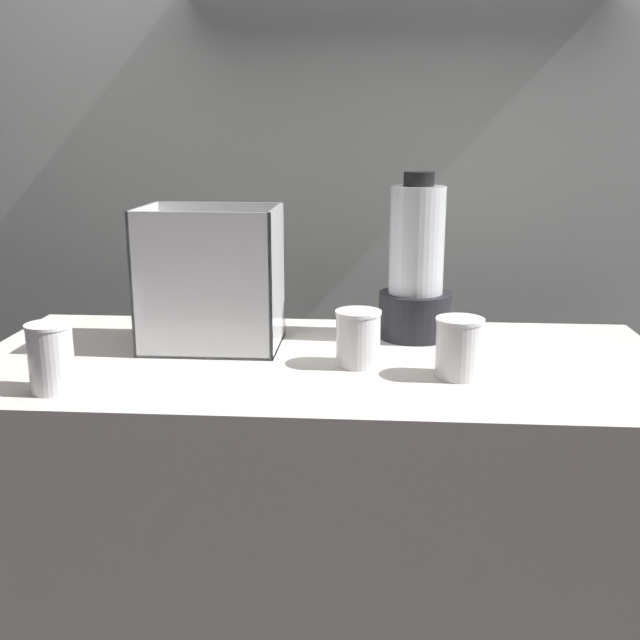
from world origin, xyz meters
TOP-DOWN VIEW (x-y plane):
  - counter at (0.00, 0.00)m, footprint 1.40×0.64m
  - back_wall_unit at (0.00, 0.77)m, footprint 2.60×0.24m
  - carrot_display_bin at (-0.23, 0.08)m, footprint 0.28×0.21m
  - blender_pitcher at (0.20, 0.18)m, footprint 0.16×0.16m
  - juice_cup_pomegranate_far_left at (-0.45, -0.22)m, footprint 0.08×0.08m
  - juice_cup_pomegranate_left at (0.08, -0.04)m, footprint 0.09×0.09m
  - juice_cup_mango_middle at (0.26, -0.09)m, footprint 0.09×0.09m

SIDE VIEW (x-z plane):
  - counter at x=0.00m, z-range 0.00..0.90m
  - juice_cup_pomegranate_left at x=0.08m, z-range 0.90..1.00m
  - juice_cup_mango_middle at x=0.26m, z-range 0.90..1.01m
  - juice_cup_pomegranate_far_left at x=-0.45m, z-range 0.89..1.02m
  - carrot_display_bin at x=-0.23m, z-range 0.85..1.14m
  - blender_pitcher at x=0.20m, z-range 0.87..1.23m
  - back_wall_unit at x=0.00m, z-range 0.02..2.52m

